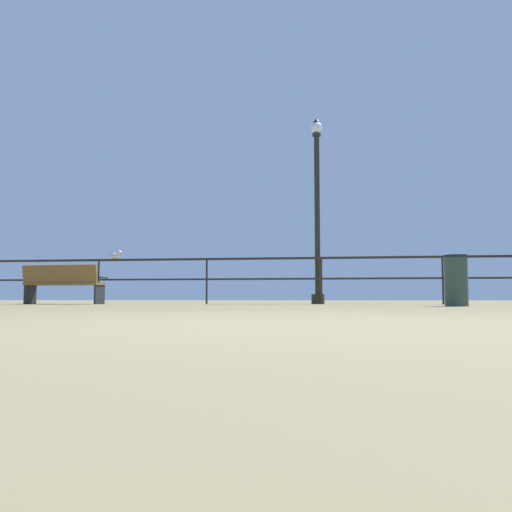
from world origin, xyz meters
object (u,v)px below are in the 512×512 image
(lamppost_center, at_px, (317,210))
(trash_bin, at_px, (456,280))
(bench_far_left, at_px, (63,282))
(seagull_on_rail, at_px, (116,255))

(lamppost_center, xyz_separation_m, trash_bin, (2.32, -3.08, -1.70))
(bench_far_left, relative_size, trash_bin, 2.13)
(bench_far_left, xyz_separation_m, seagull_on_rail, (0.88, 0.82, 0.64))
(lamppost_center, bearing_deg, bench_far_left, -169.29)
(bench_far_left, relative_size, lamppost_center, 0.42)
(bench_far_left, relative_size, seagull_on_rail, 4.42)
(bench_far_left, height_order, trash_bin, bench_far_left)
(lamppost_center, bearing_deg, trash_bin, -53.08)
(lamppost_center, bearing_deg, seagull_on_rail, -177.19)
(lamppost_center, xyz_separation_m, seagull_on_rail, (-4.63, -0.23, -0.99))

